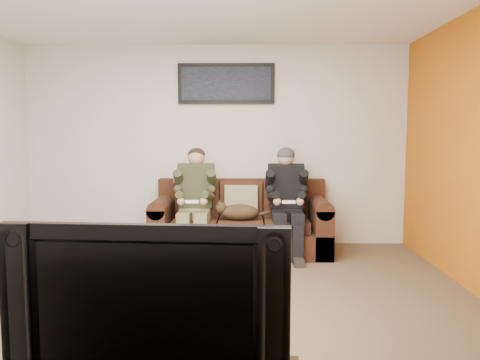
{
  "coord_description": "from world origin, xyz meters",
  "views": [
    {
      "loc": [
        0.45,
        -3.91,
        1.46
      ],
      "look_at": [
        0.34,
        1.2,
        0.95
      ],
      "focal_mm": 35.0,
      "sensor_mm": 36.0,
      "label": 1
    }
  ],
  "objects_px": {
    "person_right": "(287,195)",
    "person_left": "(195,195)",
    "sofa": "(241,225)",
    "television": "(152,297)",
    "framed_poster": "(226,84)",
    "cat": "(238,212)"
  },
  "relations": [
    {
      "from": "person_right",
      "to": "person_left",
      "type": "bearing_deg",
      "value": -179.98
    },
    {
      "from": "sofa",
      "to": "person_right",
      "type": "height_order",
      "value": "person_right"
    },
    {
      "from": "person_right",
      "to": "television",
      "type": "height_order",
      "value": "person_right"
    },
    {
      "from": "person_right",
      "to": "framed_poster",
      "type": "xyz_separation_m",
      "value": [
        -0.75,
        0.57,
        1.38
      ]
    },
    {
      "from": "person_left",
      "to": "sofa",
      "type": "bearing_deg",
      "value": 17.99
    },
    {
      "from": "person_left",
      "to": "cat",
      "type": "distance_m",
      "value": 0.55
    },
    {
      "from": "person_right",
      "to": "television",
      "type": "xyz_separation_m",
      "value": [
        -0.87,
        -3.6,
        0.03
      ]
    },
    {
      "from": "sofa",
      "to": "person_right",
      "type": "xyz_separation_m",
      "value": [
        0.55,
        -0.18,
        0.39
      ]
    },
    {
      "from": "sofa",
      "to": "television",
      "type": "relative_size",
      "value": 1.79
    },
    {
      "from": "person_left",
      "to": "cat",
      "type": "bearing_deg",
      "value": -3.98
    },
    {
      "from": "sofa",
      "to": "framed_poster",
      "type": "distance_m",
      "value": 1.82
    },
    {
      "from": "television",
      "to": "cat",
      "type": "bearing_deg",
      "value": 88.74
    },
    {
      "from": "television",
      "to": "sofa",
      "type": "bearing_deg",
      "value": 88.5
    },
    {
      "from": "person_left",
      "to": "person_right",
      "type": "distance_m",
      "value": 1.1
    },
    {
      "from": "cat",
      "to": "television",
      "type": "bearing_deg",
      "value": -94.6
    },
    {
      "from": "framed_poster",
      "to": "television",
      "type": "bearing_deg",
      "value": -91.65
    },
    {
      "from": "sofa",
      "to": "person_left",
      "type": "height_order",
      "value": "person_left"
    },
    {
      "from": "sofa",
      "to": "television",
      "type": "bearing_deg",
      "value": -94.84
    },
    {
      "from": "person_left",
      "to": "person_right",
      "type": "relative_size",
      "value": 0.99
    },
    {
      "from": "person_right",
      "to": "framed_poster",
      "type": "distance_m",
      "value": 1.67
    },
    {
      "from": "person_left",
      "to": "cat",
      "type": "height_order",
      "value": "person_left"
    },
    {
      "from": "cat",
      "to": "sofa",
      "type": "bearing_deg",
      "value": 81.16
    }
  ]
}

